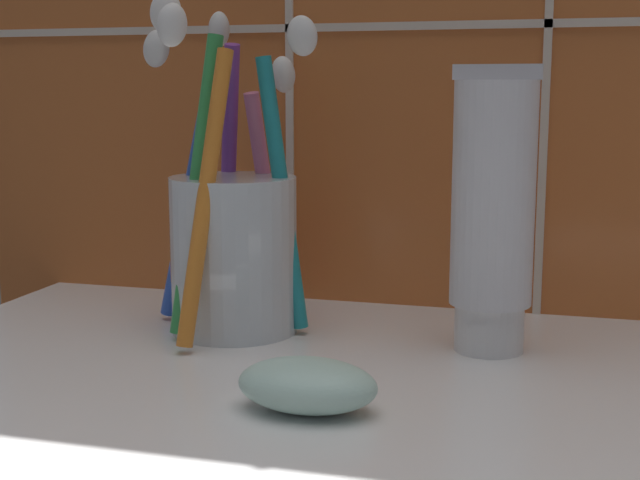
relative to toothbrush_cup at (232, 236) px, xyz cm
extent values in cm
cube|color=white|center=(15.37, -6.69, -6.59)|extent=(64.75, 31.80, 2.00)
cube|color=beige|center=(15.37, 8.61, 12.23)|extent=(74.75, 0.24, 0.50)
cylinder|color=silver|center=(0.10, -0.06, -1.07)|extent=(7.30, 7.30, 9.03)
cylinder|color=teal|center=(2.99, 0.18, 2.49)|extent=(3.02, 1.06, 15.46)
ellipsoid|color=white|center=(4.18, 0.25, 11.25)|extent=(2.04, 1.41, 2.41)
cylinder|color=pink|center=(1.15, 2.97, 1.49)|extent=(2.05, 3.88, 13.54)
ellipsoid|color=white|center=(1.68, 4.57, 9.24)|extent=(1.90, 2.42, 2.51)
cylinder|color=purple|center=(-1.42, 3.13, 2.86)|extent=(3.32, 4.57, 16.31)
ellipsoid|color=white|center=(-2.60, 5.03, 11.98)|extent=(2.25, 2.53, 2.54)
cylinder|color=blue|center=(-2.81, 0.51, 2.23)|extent=(5.04, 2.46, 15.08)
ellipsoid|color=white|center=(-5.05, 1.27, 10.71)|extent=(2.52, 1.94, 2.57)
cylinder|color=green|center=(-1.36, -1.82, 3.06)|extent=(3.14, 3.17, 16.64)
ellipsoid|color=white|center=(-2.42, -2.90, 12.39)|extent=(2.34, 2.35, 2.44)
cylinder|color=orange|center=(-0.18, -3.45, 2.65)|extent=(2.47, 4.56, 15.87)
ellipsoid|color=white|center=(-0.92, -5.39, 11.55)|extent=(1.98, 2.47, 2.53)
cylinder|color=white|center=(14.76, -0.06, -4.29)|extent=(3.71, 3.71, 2.60)
cylinder|color=white|center=(14.76, -0.06, 2.93)|extent=(4.37, 4.37, 11.84)
cube|color=silver|center=(14.76, -0.06, 9.26)|extent=(4.59, 0.36, 0.80)
ellipsoid|color=silver|center=(7.91, -11.56, -4.41)|extent=(6.28, 4.03, 2.36)
camera|label=1|loc=(18.48, -47.41, 8.45)|focal=50.00mm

